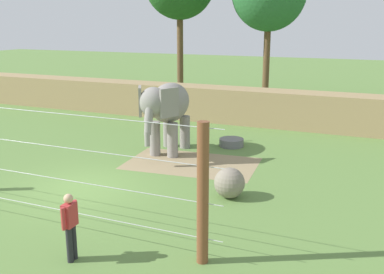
{
  "coord_description": "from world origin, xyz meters",
  "views": [
    {
      "loc": [
        9.1,
        -11.68,
        5.49
      ],
      "look_at": [
        2.82,
        2.92,
        1.4
      ],
      "focal_mm": 42.19,
      "sensor_mm": 36.0,
      "label": 1
    }
  ],
  "objects_px": {
    "enrichment_ball": "(229,183)",
    "elephant": "(167,107)",
    "zookeeper": "(70,224)",
    "water_tub": "(231,142)"
  },
  "relations": [
    {
      "from": "zookeeper",
      "to": "water_tub",
      "type": "distance_m",
      "value": 11.09
    },
    {
      "from": "enrichment_ball",
      "to": "water_tub",
      "type": "relative_size",
      "value": 0.9
    },
    {
      "from": "water_tub",
      "to": "elephant",
      "type": "bearing_deg",
      "value": -135.04
    },
    {
      "from": "enrichment_ball",
      "to": "water_tub",
      "type": "height_order",
      "value": "enrichment_ball"
    },
    {
      "from": "elephant",
      "to": "enrichment_ball",
      "type": "distance_m",
      "value": 5.69
    },
    {
      "from": "elephant",
      "to": "zookeeper",
      "type": "distance_m",
      "value": 9.17
    },
    {
      "from": "elephant",
      "to": "water_tub",
      "type": "height_order",
      "value": "elephant"
    },
    {
      "from": "elephant",
      "to": "water_tub",
      "type": "distance_m",
      "value": 3.55
    },
    {
      "from": "enrichment_ball",
      "to": "elephant",
      "type": "bearing_deg",
      "value": 137.36
    },
    {
      "from": "elephant",
      "to": "water_tub",
      "type": "relative_size",
      "value": 3.73
    }
  ]
}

